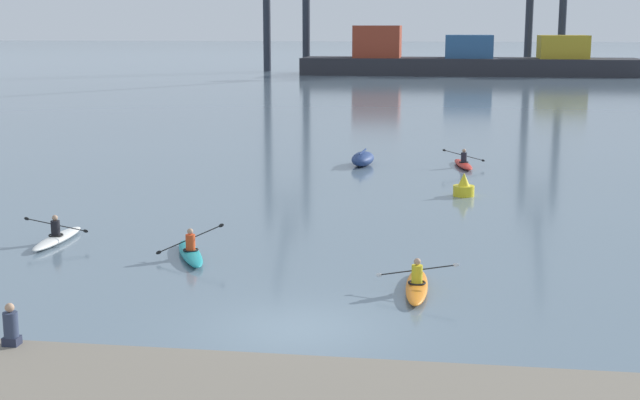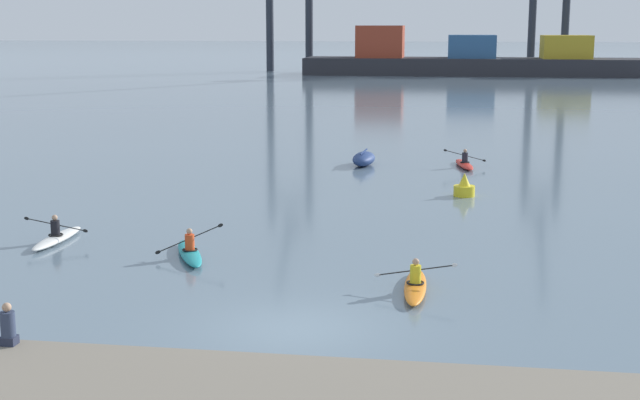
% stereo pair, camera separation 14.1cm
% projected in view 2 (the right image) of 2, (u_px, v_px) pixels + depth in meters
% --- Properties ---
extents(ground_plane, '(800.00, 800.00, 0.00)m').
position_uv_depth(ground_plane, '(295.00, 329.00, 21.07)').
color(ground_plane, slate).
extents(container_barge, '(48.90, 9.70, 7.19)m').
position_uv_depth(container_barge, '(468.00, 60.00, 129.54)').
color(container_barge, '#28282D').
rests_on(container_barge, ground).
extents(capsized_dinghy, '(1.28, 2.67, 0.76)m').
position_uv_depth(capsized_dinghy, '(364.00, 159.00, 45.67)').
color(capsized_dinghy, navy).
rests_on(capsized_dinghy, ground).
extents(channel_buoy, '(0.90, 0.90, 1.00)m').
position_uv_depth(channel_buoy, '(464.00, 188.00, 37.44)').
color(channel_buoy, yellow).
rests_on(channel_buoy, ground).
extents(kayak_orange, '(2.27, 3.41, 0.95)m').
position_uv_depth(kayak_orange, '(415.00, 285.00, 24.01)').
color(kayak_orange, orange).
rests_on(kayak_orange, ground).
extents(kayak_white, '(2.27, 3.41, 0.95)m').
position_uv_depth(kayak_white, '(57.00, 237.00, 29.49)').
color(kayak_white, silver).
rests_on(kayak_white, ground).
extents(kayak_red, '(2.20, 3.45, 0.96)m').
position_uv_depth(kayak_red, '(464.00, 164.00, 45.17)').
color(kayak_red, red).
rests_on(kayak_red, ground).
extents(kayak_teal, '(2.00, 3.35, 1.06)m').
position_uv_depth(kayak_teal, '(190.00, 252.00, 27.54)').
color(kayak_teal, teal).
rests_on(kayak_teal, ground).
extents(seated_onlooker, '(0.32, 0.30, 0.90)m').
position_uv_depth(seated_onlooker, '(8.00, 326.00, 17.97)').
color(seated_onlooker, '#23283D').
rests_on(seated_onlooker, stone_quay).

